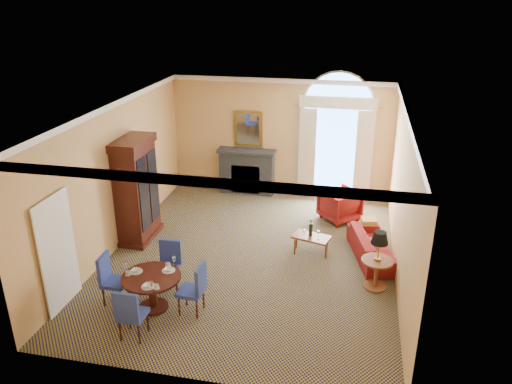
% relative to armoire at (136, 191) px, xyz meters
% --- Properties ---
extents(ground, '(7.50, 7.50, 0.00)m').
position_rel_armoire_xyz_m(ground, '(2.72, -0.35, -1.14)').
color(ground, '#13133B').
rests_on(ground, ground).
extents(room_envelope, '(6.04, 7.52, 3.45)m').
position_rel_armoire_xyz_m(room_envelope, '(2.69, 0.32, 1.37)').
color(room_envelope, '#DDAD69').
rests_on(room_envelope, ground).
extents(armoire, '(0.68, 1.21, 2.37)m').
position_rel_armoire_xyz_m(armoire, '(0.00, 0.00, 0.00)').
color(armoire, black).
rests_on(armoire, ground).
extents(dining_table, '(1.06, 1.06, 0.87)m').
position_rel_armoire_xyz_m(dining_table, '(1.39, -2.55, -0.65)').
color(dining_table, black).
rests_on(dining_table, ground).
extents(dining_chair_north, '(0.54, 0.54, 0.96)m').
position_rel_armoire_xyz_m(dining_chair_north, '(1.43, -1.80, -0.60)').
color(dining_chair_north, navy).
rests_on(dining_chair_north, ground).
extents(dining_chair_south, '(0.44, 0.45, 0.96)m').
position_rel_armoire_xyz_m(dining_chair_south, '(1.40, -3.44, -0.60)').
color(dining_chair_south, navy).
rests_on(dining_chair_south, ground).
extents(dining_chair_east, '(0.46, 0.45, 0.96)m').
position_rel_armoire_xyz_m(dining_chair_east, '(2.20, -2.51, -0.60)').
color(dining_chair_east, navy).
rests_on(dining_chair_east, ground).
extents(dining_chair_west, '(0.45, 0.43, 0.96)m').
position_rel_armoire_xyz_m(dining_chair_west, '(0.57, -2.52, -0.60)').
color(dining_chair_west, navy).
rests_on(dining_chair_west, ground).
extents(sofa, '(1.16, 1.96, 0.54)m').
position_rel_armoire_xyz_m(sofa, '(5.27, 0.15, -0.88)').
color(sofa, maroon).
rests_on(sofa, ground).
extents(armchair, '(1.19, 1.19, 0.78)m').
position_rel_armoire_xyz_m(armchair, '(4.47, 1.94, -0.76)').
color(armchair, maroon).
rests_on(armchair, ground).
extents(coffee_table, '(0.88, 0.64, 0.79)m').
position_rel_armoire_xyz_m(coffee_table, '(3.96, 0.07, -0.75)').
color(coffee_table, brown).
rests_on(coffee_table, ground).
extents(side_table, '(0.60, 0.60, 1.17)m').
position_rel_armoire_xyz_m(side_table, '(5.32, -1.03, -0.41)').
color(side_table, brown).
rests_on(side_table, ground).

